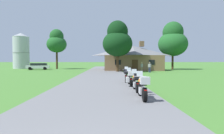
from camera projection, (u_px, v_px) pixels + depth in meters
name	position (u px, v px, depth m)	size (l,w,h in m)	color
ground_plane	(103.00, 77.00, 21.65)	(500.00, 500.00, 0.00)	#42752D
asphalt_driveway	(102.00, 78.00, 19.65)	(6.40, 80.00, 0.06)	slate
motorcycle_orange_nearest_to_camera	(143.00, 87.00, 8.68)	(0.66, 2.08, 1.30)	black
motorcycle_orange_second_in_row	(136.00, 82.00, 10.94)	(0.66, 2.08, 1.30)	black
motorcycle_black_third_in_row	(130.00, 78.00, 13.33)	(0.73, 2.08, 1.30)	black
motorcycle_red_farthest_in_row	(126.00, 75.00, 15.93)	(0.73, 2.08, 1.30)	black
stone_lodge	(132.00, 57.00, 37.13)	(11.78, 8.42, 5.91)	brown
bystander_gray_shirt_near_lodge	(142.00, 66.00, 30.33)	(0.42, 0.41, 1.69)	#75664C
bystander_gray_shirt_beside_signpost	(150.00, 67.00, 29.20)	(0.49, 0.37, 1.69)	navy
tree_by_lodge_front	(118.00, 40.00, 30.73)	(5.06, 5.06, 8.70)	#422D19
tree_left_far	(57.00, 42.00, 41.63)	(4.47, 4.47, 9.16)	#422D19
tree_right_of_lodge	(173.00, 41.00, 39.68)	(6.30, 6.30, 10.46)	#422D19
metal_silo_distant	(21.00, 51.00, 44.10)	(3.82, 3.82, 8.64)	#B2B7BC
parked_white_suv_far_left	(38.00, 66.00, 38.22)	(4.89, 2.80, 1.40)	silver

